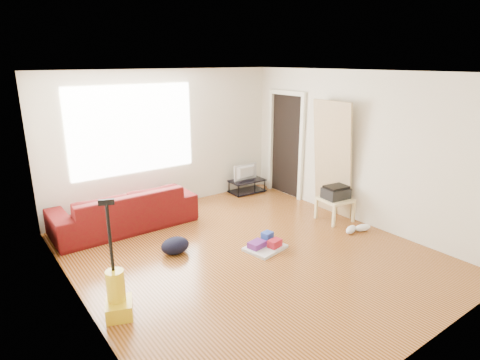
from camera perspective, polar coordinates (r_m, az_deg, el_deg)
room at (r=5.49m, az=1.06°, el=2.01°), size 4.51×5.01×2.51m
sofa at (r=6.90m, az=-15.89°, el=-6.51°), size 2.26×0.88×0.66m
tv_stand at (r=8.30m, az=1.00°, el=-0.82°), size 0.74×0.44×0.27m
tv at (r=8.22m, az=1.01°, el=1.10°), size 0.56×0.07×0.32m
side_table at (r=7.01m, az=13.39°, el=-3.01°), size 0.54×0.54×0.40m
printer at (r=6.96m, az=13.49°, el=-1.70°), size 0.45×0.37×0.22m
bucket at (r=7.02m, az=-9.76°, el=-5.67°), size 0.33×0.33×0.31m
toilet_paper at (r=6.97m, az=-10.03°, el=-3.96°), size 0.13×0.13×0.12m
cleaning_tray at (r=5.93m, az=3.61°, el=-9.19°), size 0.62×0.53×0.20m
backpack at (r=5.89m, az=-9.16°, el=-10.20°), size 0.46×0.38×0.23m
sneakers at (r=6.72m, az=16.28°, el=-6.65°), size 0.52×0.27×0.12m
vacuum at (r=4.63m, az=-17.05°, el=-15.38°), size 0.37×0.39×1.31m
door_panel at (r=7.42m, az=12.50°, el=-4.58°), size 0.25×0.80×2.00m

